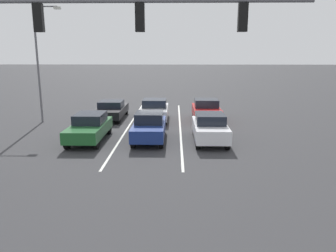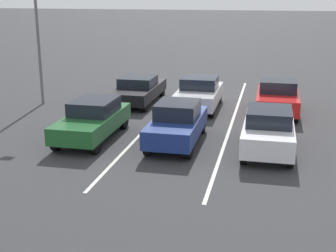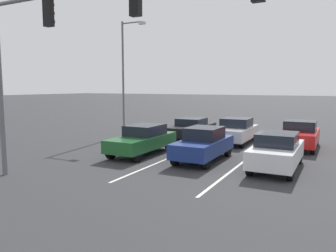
{
  "view_description": "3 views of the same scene",
  "coord_description": "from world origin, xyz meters",
  "px_view_note": "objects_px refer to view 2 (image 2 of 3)",
  "views": [
    {
      "loc": [
        -1.38,
        24.49,
        4.81
      ],
      "look_at": [
        -1.03,
        8.42,
        1.23
      ],
      "focal_mm": 35.0,
      "sensor_mm": 36.0,
      "label": 1
    },
    {
      "loc": [
        -3.3,
        23.23,
        5.59
      ],
      "look_at": [
        -0.11,
        8.97,
        1.35
      ],
      "focal_mm": 50.0,
      "sensor_mm": 36.0,
      "label": 2
    },
    {
      "loc": [
        -5.56,
        21.0,
        3.49
      ],
      "look_at": [
        0.86,
        8.76,
        1.83
      ],
      "focal_mm": 35.0,
      "sensor_mm": 36.0,
      "label": 3
    }
  ],
  "objects_px": {
    "street_lamp_right_shoulder": "(40,12)",
    "car_red_leftlane_second": "(278,97)",
    "car_navy_midlane_front": "(177,123)",
    "traffic_signal_gantry": "(43,5)",
    "car_silver_midlane_second": "(199,93)",
    "car_darkgreen_rightlane_front": "(93,119)",
    "car_white_leftlane_front": "(268,130)",
    "car_black_rightlane_second": "(138,89)"
  },
  "relations": [
    {
      "from": "car_darkgreen_rightlane_front",
      "to": "street_lamp_right_shoulder",
      "type": "distance_m",
      "value": 7.67
    },
    {
      "from": "car_red_leftlane_second",
      "to": "car_silver_midlane_second",
      "type": "bearing_deg",
      "value": -1.62
    },
    {
      "from": "car_white_leftlane_front",
      "to": "car_black_rightlane_second",
      "type": "xyz_separation_m",
      "value": [
        6.68,
        -6.3,
        -0.1
      ]
    },
    {
      "from": "traffic_signal_gantry",
      "to": "car_navy_midlane_front",
      "type": "bearing_deg",
      "value": -108.69
    },
    {
      "from": "traffic_signal_gantry",
      "to": "car_red_leftlane_second",
      "type": "bearing_deg",
      "value": -116.43
    },
    {
      "from": "car_navy_midlane_front",
      "to": "traffic_signal_gantry",
      "type": "distance_m",
      "value": 7.8
    },
    {
      "from": "car_silver_midlane_second",
      "to": "car_red_leftlane_second",
      "type": "xyz_separation_m",
      "value": [
        -3.75,
        0.11,
        0.01
      ]
    },
    {
      "from": "car_red_leftlane_second",
      "to": "street_lamp_right_shoulder",
      "type": "xyz_separation_m",
      "value": [
        11.51,
        0.66,
        3.83
      ]
    },
    {
      "from": "car_darkgreen_rightlane_front",
      "to": "traffic_signal_gantry",
      "type": "distance_m",
      "value": 7.58
    },
    {
      "from": "car_white_leftlane_front",
      "to": "street_lamp_right_shoulder",
      "type": "distance_m",
      "value": 12.82
    },
    {
      "from": "car_navy_midlane_front",
      "to": "car_red_leftlane_second",
      "type": "bearing_deg",
      "value": -123.89
    },
    {
      "from": "car_white_leftlane_front",
      "to": "street_lamp_right_shoulder",
      "type": "xyz_separation_m",
      "value": [
        11.19,
        -4.97,
        3.8
      ]
    },
    {
      "from": "car_navy_midlane_front",
      "to": "street_lamp_right_shoulder",
      "type": "bearing_deg",
      "value": -31.79
    },
    {
      "from": "car_red_leftlane_second",
      "to": "car_black_rightlane_second",
      "type": "distance_m",
      "value": 7.04
    },
    {
      "from": "traffic_signal_gantry",
      "to": "street_lamp_right_shoulder",
      "type": "distance_m",
      "value": 12.35
    },
    {
      "from": "car_darkgreen_rightlane_front",
      "to": "car_navy_midlane_front",
      "type": "distance_m",
      "value": 3.34
    },
    {
      "from": "car_white_leftlane_front",
      "to": "car_red_leftlane_second",
      "type": "distance_m",
      "value": 5.65
    },
    {
      "from": "car_black_rightlane_second",
      "to": "car_silver_midlane_second",
      "type": "bearing_deg",
      "value": 170.36
    },
    {
      "from": "car_silver_midlane_second",
      "to": "traffic_signal_gantry",
      "type": "distance_m",
      "value": 12.66
    },
    {
      "from": "car_white_leftlane_front",
      "to": "car_red_leftlane_second",
      "type": "height_order",
      "value": "same"
    },
    {
      "from": "car_darkgreen_rightlane_front",
      "to": "car_white_leftlane_front",
      "type": "relative_size",
      "value": 1.06
    },
    {
      "from": "car_darkgreen_rightlane_front",
      "to": "car_red_leftlane_second",
      "type": "bearing_deg",
      "value": -141.55
    },
    {
      "from": "car_red_leftlane_second",
      "to": "traffic_signal_gantry",
      "type": "height_order",
      "value": "traffic_signal_gantry"
    },
    {
      "from": "car_darkgreen_rightlane_front",
      "to": "traffic_signal_gantry",
      "type": "bearing_deg",
      "value": 102.22
    },
    {
      "from": "street_lamp_right_shoulder",
      "to": "car_red_leftlane_second",
      "type": "bearing_deg",
      "value": -176.7
    },
    {
      "from": "car_red_leftlane_second",
      "to": "car_black_rightlane_second",
      "type": "xyz_separation_m",
      "value": [
        7.01,
        -0.66,
        -0.08
      ]
    },
    {
      "from": "car_navy_midlane_front",
      "to": "street_lamp_right_shoulder",
      "type": "relative_size",
      "value": 0.53
    },
    {
      "from": "car_navy_midlane_front",
      "to": "traffic_signal_gantry",
      "type": "height_order",
      "value": "traffic_signal_gantry"
    },
    {
      "from": "street_lamp_right_shoulder",
      "to": "car_black_rightlane_second",
      "type": "bearing_deg",
      "value": -163.63
    },
    {
      "from": "car_silver_midlane_second",
      "to": "traffic_signal_gantry",
      "type": "bearing_deg",
      "value": 80.3
    },
    {
      "from": "car_white_leftlane_front",
      "to": "car_silver_midlane_second",
      "type": "bearing_deg",
      "value": -59.19
    },
    {
      "from": "car_navy_midlane_front",
      "to": "street_lamp_right_shoulder",
      "type": "xyz_separation_m",
      "value": [
        7.81,
        -4.84,
        3.8
      ]
    },
    {
      "from": "car_red_leftlane_second",
      "to": "traffic_signal_gantry",
      "type": "bearing_deg",
      "value": 63.57
    },
    {
      "from": "traffic_signal_gantry",
      "to": "car_darkgreen_rightlane_front",
      "type": "bearing_deg",
      "value": -77.78
    },
    {
      "from": "car_silver_midlane_second",
      "to": "car_red_leftlane_second",
      "type": "relative_size",
      "value": 1.01
    },
    {
      "from": "car_red_leftlane_second",
      "to": "street_lamp_right_shoulder",
      "type": "distance_m",
      "value": 12.15
    },
    {
      "from": "car_darkgreen_rightlane_front",
      "to": "traffic_signal_gantry",
      "type": "height_order",
      "value": "traffic_signal_gantry"
    },
    {
      "from": "traffic_signal_gantry",
      "to": "street_lamp_right_shoulder",
      "type": "height_order",
      "value": "street_lamp_right_shoulder"
    },
    {
      "from": "car_white_leftlane_front",
      "to": "street_lamp_right_shoulder",
      "type": "relative_size",
      "value": 0.53
    },
    {
      "from": "car_black_rightlane_second",
      "to": "car_darkgreen_rightlane_front",
      "type": "bearing_deg",
      "value": 89.73
    },
    {
      "from": "car_darkgreen_rightlane_front",
      "to": "car_black_rightlane_second",
      "type": "xyz_separation_m",
      "value": [
        -0.03,
        -6.25,
        -0.09
      ]
    },
    {
      "from": "car_silver_midlane_second",
      "to": "street_lamp_right_shoulder",
      "type": "height_order",
      "value": "street_lamp_right_shoulder"
    }
  ]
}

